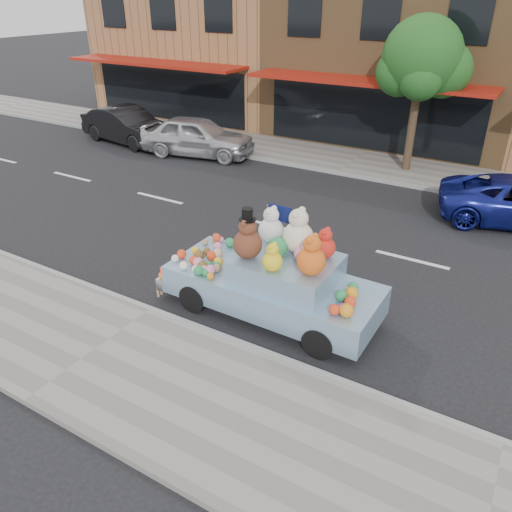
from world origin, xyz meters
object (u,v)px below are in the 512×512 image
Objects in this scene: street_tree at (422,64)px; car_dark at (127,126)px; car_silver at (197,136)px; art_car at (274,278)px.

street_tree is 1.16× the size of car_dark.
car_silver reaches higher than car_dark.
street_tree reaches higher than car_silver.
street_tree reaches higher than car_dark.
car_dark is at bearing -168.80° from street_tree.
car_silver is 3.66m from car_dark.
street_tree is at bearing -70.12° from car_dark.
car_dark is (-11.37, -2.25, -2.95)m from street_tree.
art_car is at bearing -89.29° from street_tree.
street_tree is at bearing 91.37° from art_car.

